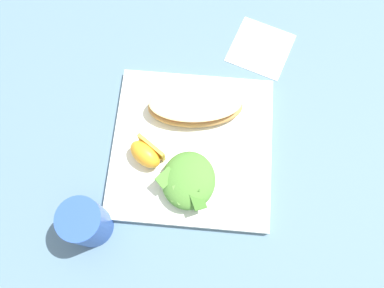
% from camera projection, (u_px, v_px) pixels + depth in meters
% --- Properties ---
extents(ground, '(3.00, 3.00, 0.00)m').
position_uv_depth(ground, '(192.00, 149.00, 0.70)').
color(ground, slate).
extents(white_plate, '(0.28, 0.28, 0.02)m').
position_uv_depth(white_plate, '(192.00, 147.00, 0.70)').
color(white_plate, white).
rests_on(white_plate, ground).
extents(cheesy_pizza_bread, '(0.10, 0.18, 0.04)m').
position_uv_depth(cheesy_pizza_bread, '(196.00, 105.00, 0.69)').
color(cheesy_pizza_bread, tan).
rests_on(cheesy_pizza_bread, white_plate).
extents(green_salad_pile, '(0.10, 0.10, 0.04)m').
position_uv_depth(green_salad_pile, '(187.00, 180.00, 0.65)').
color(green_salad_pile, '#4C8433').
rests_on(green_salad_pile, white_plate).
extents(orange_wedge_front, '(0.06, 0.07, 0.04)m').
position_uv_depth(orange_wedge_front, '(146.00, 153.00, 0.66)').
color(orange_wedge_front, orange).
rests_on(orange_wedge_front, white_plate).
extents(paper_napkin, '(0.14, 0.14, 0.00)m').
position_uv_depth(paper_napkin, '(261.00, 48.00, 0.77)').
color(paper_napkin, white).
rests_on(paper_napkin, ground).
extents(drinking_blue_cup, '(0.07, 0.07, 0.10)m').
position_uv_depth(drinking_blue_cup, '(86.00, 223.00, 0.61)').
color(drinking_blue_cup, '#284CA3').
rests_on(drinking_blue_cup, ground).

